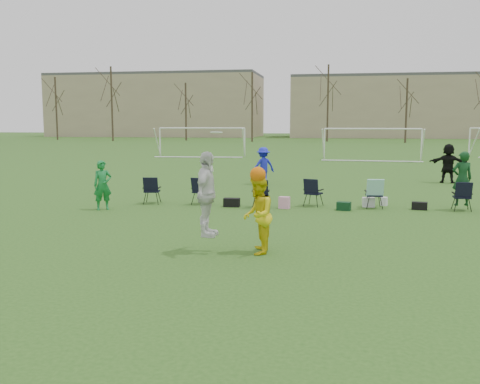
% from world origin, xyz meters
% --- Properties ---
extents(ground, '(260.00, 260.00, 0.00)m').
position_xyz_m(ground, '(0.00, 0.00, 0.00)').
color(ground, '#285219').
rests_on(ground, ground).
extents(fielder_green_near, '(0.72, 0.67, 1.65)m').
position_xyz_m(fielder_green_near, '(-6.41, 6.10, 0.83)').
color(fielder_green_near, '#157832').
rests_on(fielder_green_near, ground).
extents(fielder_blue, '(1.30, 1.16, 1.75)m').
position_xyz_m(fielder_blue, '(-2.11, 14.32, 0.87)').
color(fielder_blue, '#1B23D1').
rests_on(fielder_blue, ground).
extents(fielder_black, '(1.83, 0.90, 1.89)m').
position_xyz_m(fielder_black, '(6.57, 16.48, 0.95)').
color(fielder_black, black).
rests_on(fielder_black, ground).
extents(center_contest, '(1.74, 1.13, 2.72)m').
position_xyz_m(center_contest, '(-1.02, 1.00, 1.11)').
color(center_contest, silver).
rests_on(center_contest, ground).
extents(sideline_setup, '(11.33, 1.62, 1.96)m').
position_xyz_m(sideline_setup, '(0.87, 7.92, 0.56)').
color(sideline_setup, '#103C1A').
rests_on(sideline_setup, ground).
extents(goal_left, '(7.39, 0.76, 2.46)m').
position_xyz_m(goal_left, '(-10.00, 34.00, 1.92)').
color(goal_left, white).
rests_on(goal_left, ground).
extents(goal_mid, '(7.40, 0.63, 2.46)m').
position_xyz_m(goal_mid, '(4.00, 32.00, 1.92)').
color(goal_mid, white).
rests_on(goal_mid, ground).
extents(tree_line, '(110.28, 3.28, 11.40)m').
position_xyz_m(tree_line, '(0.24, 69.85, 5.09)').
color(tree_line, '#382B21').
rests_on(tree_line, ground).
extents(building_row, '(126.00, 16.00, 13.00)m').
position_xyz_m(building_row, '(6.73, 96.00, 5.99)').
color(building_row, tan).
rests_on(building_row, ground).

